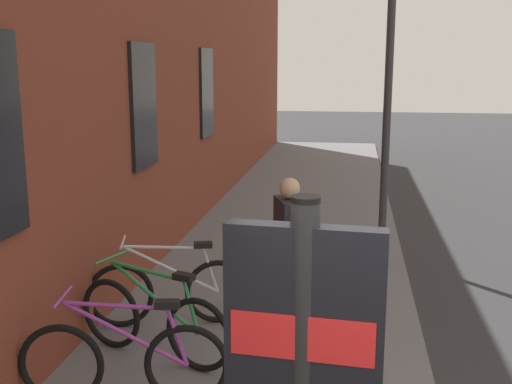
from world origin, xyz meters
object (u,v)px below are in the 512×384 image
bicycle_mid_rack (125,362)px  bicycle_by_door (154,321)px  street_lamp (390,40)px  pedestrian_near_bus (289,236)px  bicycle_beside_lamp (170,291)px

bicycle_mid_rack → bicycle_by_door: (0.83, 0.02, 0.00)m
street_lamp → bicycle_by_door: bearing=150.5°
pedestrian_near_bus → street_lamp: 3.96m
bicycle_beside_lamp → pedestrian_near_bus: pedestrian_near_bus is taller
bicycle_by_door → street_lamp: 5.50m
bicycle_by_door → street_lamp: street_lamp is taller
pedestrian_near_bus → street_lamp: bearing=-20.1°
bicycle_beside_lamp → street_lamp: bearing=-35.9°
bicycle_mid_rack → pedestrian_near_bus: size_ratio=1.07×
bicycle_by_door → bicycle_beside_lamp: same height
bicycle_mid_rack → street_lamp: bearing=-25.0°
bicycle_by_door → bicycle_beside_lamp: bearing=5.2°
bicycle_mid_rack → street_lamp: street_lamp is taller
pedestrian_near_bus → street_lamp: street_lamp is taller
bicycle_mid_rack → pedestrian_near_bus: (1.85, -1.18, 0.61)m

